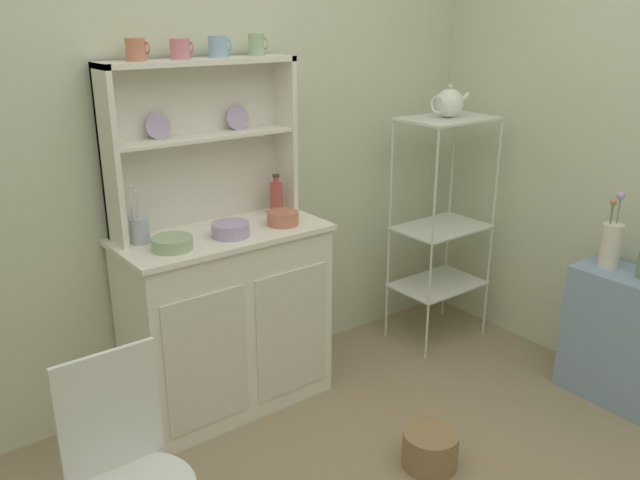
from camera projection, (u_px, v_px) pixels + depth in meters
The scene contains 18 objects.
wall_back at pixel (204, 133), 2.96m from camera, with size 3.84×0.05×2.50m, color beige.
hutch_cabinet at pixel (227, 318), 2.99m from camera, with size 0.93×0.45×0.86m.
hutch_shelf_unit at pixel (199, 131), 2.84m from camera, with size 0.87×0.18×0.73m.
bakers_rack at pixel (442, 210), 3.53m from camera, with size 0.50×0.34×1.26m.
side_shelf_blue at pixel (621, 337), 3.08m from camera, with size 0.28×0.48×0.64m, color #849EBC.
wire_chair at pixel (124, 464), 1.91m from camera, with size 0.36×0.36×0.85m.
floor_basket at pixel (430, 449), 2.67m from camera, with size 0.23×0.23×0.15m, color #93754C.
cup_terracotta_0 at pixel (136, 50), 2.54m from camera, with size 0.09×0.08×0.09m.
cup_rose_1 at pixel (180, 49), 2.64m from camera, with size 0.10×0.08×0.08m.
cup_sky_2 at pixel (218, 47), 2.74m from camera, with size 0.10×0.08×0.09m.
cup_sage_3 at pixel (257, 45), 2.85m from camera, with size 0.08×0.07×0.09m.
bowl_mixing_large at pixel (172, 243), 2.64m from camera, with size 0.17×0.17×0.05m, color #9EB78E.
bowl_floral_medium at pixel (231, 230), 2.79m from camera, with size 0.16×0.16×0.06m, color #B79ECC.
bowl_cream_small at pixel (283, 218), 2.94m from camera, with size 0.14×0.14×0.06m, color #C67556.
jam_bottle at pixel (276, 197), 3.09m from camera, with size 0.06×0.06×0.19m.
utensil_jar at pixel (140, 229), 2.70m from camera, with size 0.08×0.08×0.25m.
porcelain_teapot at pixel (449, 103), 3.34m from camera, with size 0.24×0.15×0.17m.
flower_vase at pixel (611, 243), 3.02m from camera, with size 0.09×0.09×0.36m.
Camera 1 is at (-1.36, -1.05, 1.76)m, focal length 36.52 mm.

